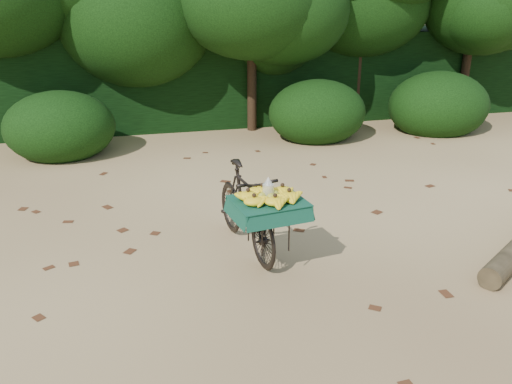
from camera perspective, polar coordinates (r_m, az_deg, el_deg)
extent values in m
plane|color=tan|center=(5.96, 7.00, -6.01)|extent=(80.00, 80.00, 0.00)
imported|color=black|center=(5.75, -1.08, -1.77)|extent=(0.65, 1.60, 0.93)
cube|color=black|center=(5.12, 1.33, -1.08)|extent=(0.39, 0.45, 0.02)
cube|color=#155139|center=(5.12, 1.33, -0.92)|extent=(0.74, 0.65, 0.01)
ellipsoid|color=#A4A127|center=(5.12, 2.00, -0.32)|extent=(0.09, 0.07, 0.10)
ellipsoid|color=#A4A127|center=(5.15, 1.08, -0.21)|extent=(0.09, 0.07, 0.10)
ellipsoid|color=#A4A127|center=(5.07, 0.66, -0.52)|extent=(0.09, 0.07, 0.10)
ellipsoid|color=#A4A127|center=(5.05, 1.58, -0.63)|extent=(0.09, 0.07, 0.10)
cylinder|color=#EAE5C6|center=(5.09, 1.29, 0.08)|extent=(0.11, 0.11, 0.14)
cube|color=black|center=(11.55, -4.15, 11.96)|extent=(26.00, 1.80, 1.80)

